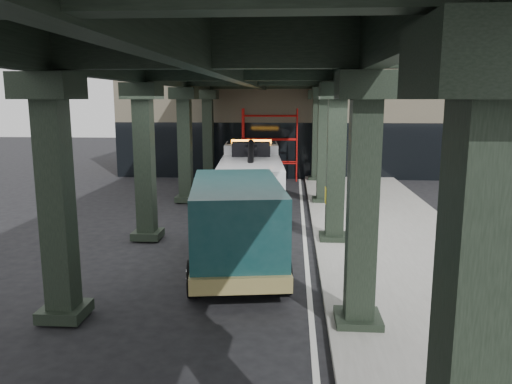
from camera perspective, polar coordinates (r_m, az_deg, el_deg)
The scene contains 8 objects.
ground at distance 14.17m, azimuth -1.14°, elevation -7.97°, with size 90.00×90.00×0.00m, color black.
sidewalk at distance 16.33m, azimuth 15.54°, elevation -5.57°, with size 5.00×40.00×0.15m, color gray.
lane_stripe at distance 16.03m, azimuth 5.62°, elevation -5.79°, with size 0.12×38.00×0.01m, color silver.
viaduct at distance 15.50m, azimuth -2.03°, elevation 14.10°, with size 7.40×32.00×6.40m.
building at distance 33.39m, azimuth 5.54°, elevation 9.64°, with size 22.00×10.00×8.00m, color #C6B793.
scaffolding at distance 28.15m, azimuth 1.62°, elevation 5.67°, with size 3.08×0.88×4.00m.
tow_truck at distance 21.21m, azimuth -0.58°, elevation 2.08°, with size 3.05×8.77×2.82m.
towed_van at distance 13.28m, azimuth -2.30°, elevation -3.39°, with size 3.13×6.24×2.42m.
Camera 1 is at (1.26, -13.38, 4.50)m, focal length 35.00 mm.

